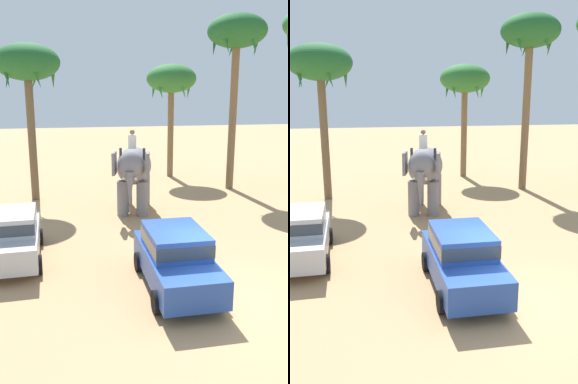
# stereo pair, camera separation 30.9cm
# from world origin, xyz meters

# --- Properties ---
(ground_plane) EXTENTS (120.00, 120.00, 0.00)m
(ground_plane) POSITION_xyz_m (0.00, 0.00, 0.00)
(ground_plane) COLOR tan
(car_sedan_foreground) EXTENTS (1.95, 4.14, 1.70)m
(car_sedan_foreground) POSITION_xyz_m (-0.96, 0.99, 0.93)
(car_sedan_foreground) COLOR #23479E
(car_sedan_foreground) RESTS_ON ground
(car_parked_far_side) EXTENTS (1.93, 4.13, 1.70)m
(car_parked_far_side) POSITION_xyz_m (-5.66, 3.91, 0.93)
(car_parked_far_side) COLOR #B7BABF
(car_parked_far_side) RESTS_ON ground
(elephant_with_mahout) EXTENTS (2.47, 4.02, 3.88)m
(elephant_with_mahout) POSITION_xyz_m (-0.66, 8.72, 1.99)
(elephant_with_mahout) COLOR slate
(elephant_with_mahout) RESTS_ON ground
(palm_tree_near_hut) EXTENTS (3.20, 3.20, 7.28)m
(palm_tree_near_hut) POSITION_xyz_m (3.34, 16.47, 6.20)
(palm_tree_near_hut) COLOR brown
(palm_tree_near_hut) RESTS_ON ground
(palm_tree_left_of_road) EXTENTS (3.20, 3.20, 7.82)m
(palm_tree_left_of_road) POSITION_xyz_m (-5.27, 12.07, 6.70)
(palm_tree_left_of_road) COLOR brown
(palm_tree_left_of_road) RESTS_ON ground
(palm_tree_far_back) EXTENTS (3.20, 3.20, 9.61)m
(palm_tree_far_back) POSITION_xyz_m (5.74, 12.22, 8.36)
(palm_tree_far_back) COLOR brown
(palm_tree_far_back) RESTS_ON ground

